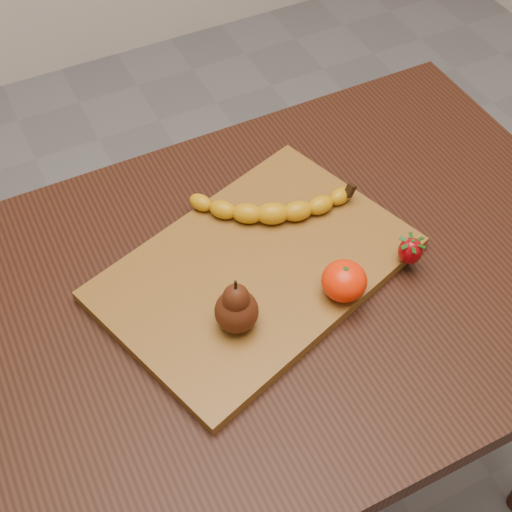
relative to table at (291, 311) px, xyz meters
name	(u,v)px	position (x,y,z in m)	size (l,w,h in m)	color
ground	(281,475)	(0.00, 0.00, -0.66)	(3.50, 3.50, 0.00)	slate
table	(291,311)	(0.00, 0.00, 0.00)	(1.00, 0.70, 0.76)	black
cutting_board	(256,269)	(-0.05, 0.03, 0.11)	(0.45, 0.30, 0.02)	brown
banana	(273,213)	(0.01, 0.09, 0.14)	(0.22, 0.06, 0.03)	#CA9009
pear	(236,304)	(-0.12, -0.06, 0.17)	(0.06, 0.06, 0.09)	#461C0B
mandarin	(344,281)	(0.04, -0.07, 0.15)	(0.07, 0.07, 0.06)	#FC2702
strawberry	(410,250)	(0.16, -0.07, 0.14)	(0.04, 0.04, 0.05)	#95040B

